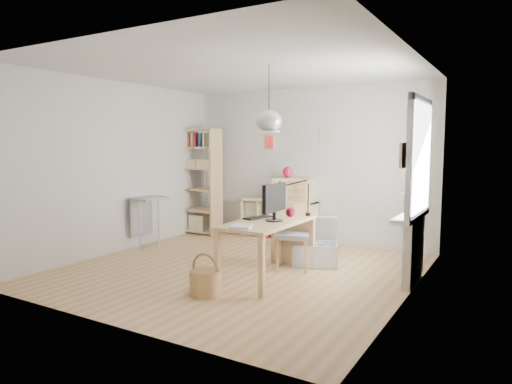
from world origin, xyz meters
The scene contains 20 objects.
ground centered at (0.00, 0.00, 0.00)m, with size 4.50×4.50×0.00m, color tan.
room_shell centered at (0.55, -0.15, 2.00)m, with size 4.50×4.50×4.50m.
window_unit centered at (2.23, 0.60, 1.55)m, with size 0.07×1.16×1.46m.
radiator centered at (2.19, 0.60, 0.40)m, with size 0.10×0.80×0.80m, color silver.
windowsill centered at (2.14, 0.60, 0.83)m, with size 0.22×1.20×0.06m, color white.
desk centered at (0.55, -0.15, 0.66)m, with size 0.70×1.50×0.75m.
cube_shelf centered at (-0.47, 2.08, 0.30)m, with size 1.40×0.38×0.72m.
tall_bookshelf centered at (-2.04, 1.80, 1.09)m, with size 0.80×0.38×2.00m.
side_table centered at (-2.04, 0.35, 0.67)m, with size 0.40×0.55×0.85m.
chair centered at (0.60, 0.47, 0.51)m, with size 0.57×0.57×0.90m.
wicker_basket centered at (0.24, -1.09, 0.16)m, with size 0.35×0.35×0.48m.
storage_chest centered at (0.80, 0.79, 0.22)m, with size 0.84×0.88×0.66m.
monitor centered at (0.63, -0.15, 1.02)m, with size 0.22×0.54×0.47m.
keyboard centered at (0.34, -0.06, 0.76)m, with size 0.16×0.42×0.02m, color black.
task_lamp centered at (0.61, 0.41, 1.07)m, with size 0.44×0.16×0.46m.
yarn_ball centered at (0.67, 0.24, 0.82)m, with size 0.13×0.13×0.13m, color #430818.
paper_tray centered at (0.51, -0.74, 0.76)m, with size 0.23×0.29×0.03m, color white.
drawer_chest centered at (-0.17, 2.04, 0.92)m, with size 0.71×0.32×0.40m, color beige.
red_vase centered at (-0.28, 2.04, 1.22)m, with size 0.16×0.16×0.20m, color maroon.
potted_plant centered at (2.12, 0.85, 1.02)m, with size 0.28×0.24×0.31m, color #276827.
Camera 1 is at (3.31, -5.16, 1.72)m, focal length 32.00 mm.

